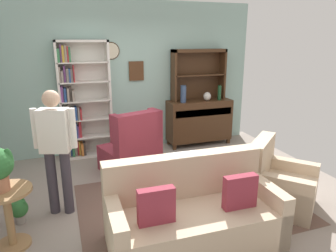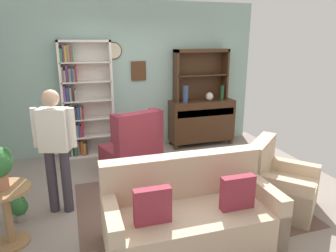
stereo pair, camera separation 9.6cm
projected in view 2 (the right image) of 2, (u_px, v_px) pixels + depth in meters
ground_plane at (166, 196)px, 4.34m from camera, size 5.40×4.60×0.02m
wall_back at (132, 77)px, 5.90m from camera, size 5.00×0.09×2.80m
area_rug at (187, 203)px, 4.12m from camera, size 2.81×2.06×0.01m
bookshelf at (83, 102)px, 5.55m from camera, size 0.90×0.30×2.10m
sideboard at (201, 120)px, 6.30m from camera, size 1.30×0.45×0.92m
sideboard_hutch at (201, 68)px, 6.11m from camera, size 1.10×0.26×1.00m
vase_tall at (185, 94)px, 5.95m from camera, size 0.11×0.11×0.33m
vase_round at (210, 96)px, 6.14m from camera, size 0.15×0.15×0.17m
bottle_wine at (222, 93)px, 6.18m from camera, size 0.07×0.07×0.30m
couch_floral at (190, 215)px, 3.28m from camera, size 1.82×0.89×0.90m
armchair_floral at (279, 187)px, 3.97m from camera, size 1.08×1.08×0.88m
wingback_chair at (133, 150)px, 4.97m from camera, size 0.99×1.00×1.05m
plant_stand at (7, 210)px, 3.21m from camera, size 0.52×0.52×0.66m
potted_plant_small at (19, 208)px, 3.70m from camera, size 0.21×0.21×0.29m
person_reading at (55, 143)px, 3.71m from camera, size 0.52×0.30×1.56m
coffee_table at (185, 180)px, 4.00m from camera, size 0.80×0.50×0.42m
book_stack at (194, 171)px, 3.99m from camera, size 0.17×0.16×0.09m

